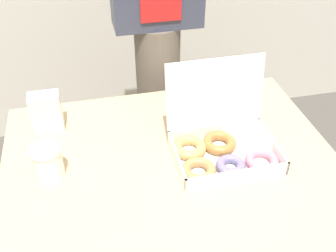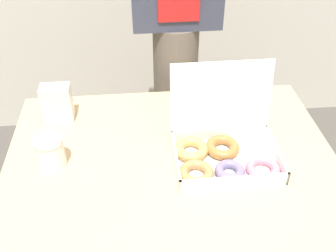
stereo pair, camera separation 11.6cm
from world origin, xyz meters
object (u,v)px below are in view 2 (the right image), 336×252
Objects in this scene: coffee_cup at (50,152)px; napkin_holder at (57,103)px; person_customer at (176,15)px; donut_box at (220,150)px.

napkin_holder is (-0.01, 0.25, 0.01)m from coffee_cup.
napkin_holder is 0.60m from person_customer.
coffee_cup is 0.25m from napkin_holder.
napkin_holder is at bearing 91.48° from coffee_cup.
donut_box is 2.46× the size of napkin_holder.
napkin_holder reaches higher than coffee_cup.
person_customer is (-0.07, 0.62, 0.20)m from donut_box.
person_customer is at bearing 52.49° from coffee_cup.
napkin_holder is at bearing -143.12° from person_customer.
donut_box is at bearing -27.32° from napkin_holder.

